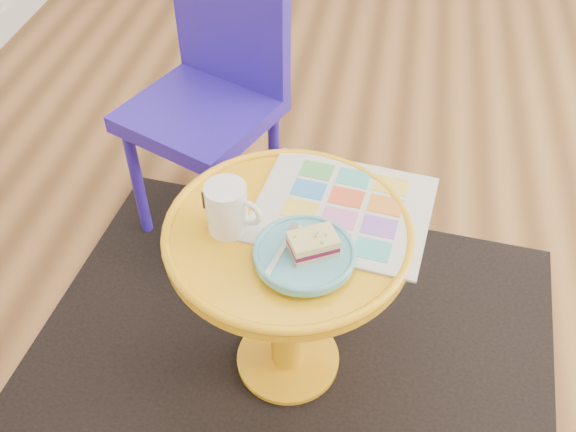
% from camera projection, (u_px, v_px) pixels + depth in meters
% --- Properties ---
extents(floor, '(4.00, 4.00, 0.00)m').
position_uv_depth(floor, '(488.00, 276.00, 1.82)').
color(floor, brown).
rests_on(floor, ground).
extents(room_walls, '(4.00, 4.00, 4.00)m').
position_uv_depth(room_walls, '(231.00, 47.00, 2.60)').
color(room_walls, silver).
rests_on(room_walls, ground).
extents(rug, '(1.38, 1.20, 0.01)m').
position_uv_depth(rug, '(288.00, 360.00, 1.62)').
color(rug, black).
rests_on(rug, ground).
extents(side_table, '(0.50, 0.50, 0.48)m').
position_uv_depth(side_table, '(288.00, 273.00, 1.38)').
color(side_table, '#FCAE15').
rests_on(side_table, ground).
extents(chair, '(0.46, 0.46, 0.79)m').
position_uv_depth(chair, '(213.00, 86.00, 1.70)').
color(chair, '#2D1BB0').
rests_on(chair, ground).
extents(newspaper, '(0.39, 0.34, 0.01)m').
position_uv_depth(newspaper, '(343.00, 209.00, 1.33)').
color(newspaper, silver).
rests_on(newspaper, side_table).
extents(mug, '(0.12, 0.08, 0.11)m').
position_uv_depth(mug, '(228.00, 207.00, 1.25)').
color(mug, white).
rests_on(mug, side_table).
extents(plate, '(0.19, 0.19, 0.02)m').
position_uv_depth(plate, '(304.00, 255.00, 1.21)').
color(plate, '#5AACBF').
rests_on(plate, newspaper).
extents(cake_slice, '(0.11, 0.09, 0.04)m').
position_uv_depth(cake_slice, '(313.00, 244.00, 1.19)').
color(cake_slice, '#D3BC8C').
rests_on(cake_slice, plate).
extents(fork, '(0.05, 0.14, 0.00)m').
position_uv_depth(fork, '(284.00, 246.00, 1.21)').
color(fork, silver).
rests_on(fork, plate).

